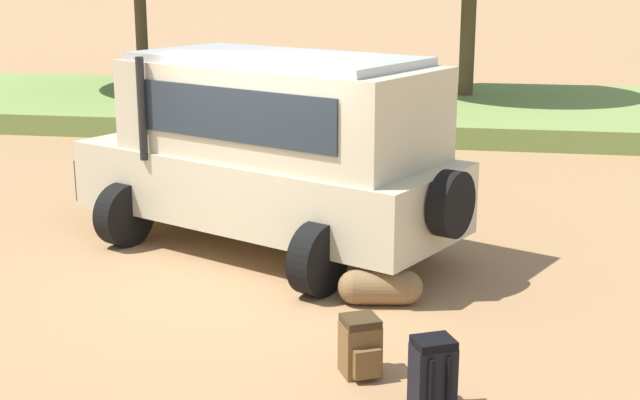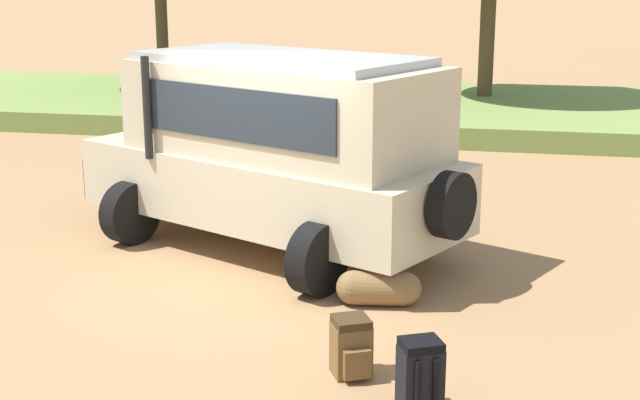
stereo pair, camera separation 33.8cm
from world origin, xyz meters
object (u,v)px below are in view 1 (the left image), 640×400
backpack_beside_front_wheel (432,375)px  duffel_bag_low_black_case (380,287)px  backpack_cluster_center (360,347)px  safari_vehicle (271,148)px

backpack_beside_front_wheel → duffel_bag_low_black_case: (-0.65, 2.24, -0.11)m
backpack_beside_front_wheel → duffel_bag_low_black_case: bearing=106.1°
backpack_cluster_center → duffel_bag_low_black_case: (-0.00, 1.70, -0.07)m
backpack_cluster_center → duffel_bag_low_black_case: 1.70m
safari_vehicle → backpack_beside_front_wheel: safari_vehicle is taller
safari_vehicle → backpack_beside_front_wheel: bearing=-60.8°
safari_vehicle → duffel_bag_low_black_case: bearing=-47.2°
safari_vehicle → backpack_cluster_center: safari_vehicle is taller
backpack_beside_front_wheel → backpack_cluster_center: backpack_beside_front_wheel is taller
backpack_beside_front_wheel → safari_vehicle: bearing=119.2°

